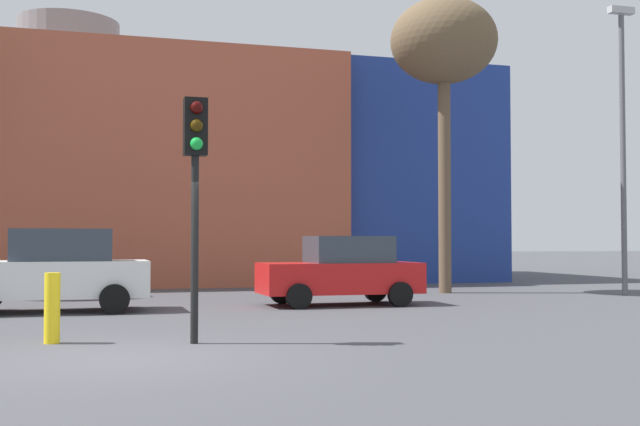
{
  "coord_description": "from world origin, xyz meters",
  "views": [
    {
      "loc": [
        -0.52,
        -11.11,
        1.58
      ],
      "look_at": [
        5.12,
        8.08,
        2.3
      ],
      "focal_mm": 44.39,
      "sensor_mm": 36.0,
      "label": 1
    }
  ],
  "objects_px": {
    "parked_car_2": "(53,271)",
    "bare_tree_1": "(444,46)",
    "traffic_light_island": "(195,162)",
    "parked_car_3": "(342,271)",
    "bollard_yellow_0": "(52,308)",
    "street_lamp": "(623,132)"
  },
  "relations": [
    {
      "from": "traffic_light_island",
      "to": "bare_tree_1",
      "type": "distance_m",
      "value": 14.22
    },
    {
      "from": "parked_car_3",
      "to": "bare_tree_1",
      "type": "xyz_separation_m",
      "value": [
        4.47,
        3.53,
        6.8
      ]
    },
    {
      "from": "bare_tree_1",
      "to": "street_lamp",
      "type": "height_order",
      "value": "bare_tree_1"
    },
    {
      "from": "bare_tree_1",
      "to": "parked_car_2",
      "type": "bearing_deg",
      "value": -162.63
    },
    {
      "from": "traffic_light_island",
      "to": "bare_tree_1",
      "type": "bearing_deg",
      "value": 137.39
    },
    {
      "from": "parked_car_3",
      "to": "bare_tree_1",
      "type": "bearing_deg",
      "value": -141.74
    },
    {
      "from": "traffic_light_island",
      "to": "street_lamp",
      "type": "relative_size",
      "value": 0.45
    },
    {
      "from": "parked_car_3",
      "to": "traffic_light_island",
      "type": "relative_size",
      "value": 1.03
    },
    {
      "from": "parked_car_2",
      "to": "traffic_light_island",
      "type": "xyz_separation_m",
      "value": [
        2.34,
        -6.41,
        1.88
      ]
    },
    {
      "from": "parked_car_2",
      "to": "bollard_yellow_0",
      "type": "relative_size",
      "value": 3.92
    },
    {
      "from": "parked_car_2",
      "to": "bare_tree_1",
      "type": "xyz_separation_m",
      "value": [
        11.28,
        3.53,
        6.73
      ]
    },
    {
      "from": "parked_car_2",
      "to": "parked_car_3",
      "type": "bearing_deg",
      "value": 180.0
    },
    {
      "from": "parked_car_3",
      "to": "bollard_yellow_0",
      "type": "relative_size",
      "value": 3.61
    },
    {
      "from": "parked_car_2",
      "to": "traffic_light_island",
      "type": "bearing_deg",
      "value": 110.02
    },
    {
      "from": "bare_tree_1",
      "to": "bollard_yellow_0",
      "type": "xyz_separation_m",
      "value": [
        -11.06,
        -9.27,
        -7.1
      ]
    },
    {
      "from": "traffic_light_island",
      "to": "parked_car_3",
      "type": "bearing_deg",
      "value": 144.49
    },
    {
      "from": "parked_car_2",
      "to": "street_lamp",
      "type": "distance_m",
      "value": 16.3
    },
    {
      "from": "traffic_light_island",
      "to": "bare_tree_1",
      "type": "height_order",
      "value": "bare_tree_1"
    },
    {
      "from": "parked_car_3",
      "to": "street_lamp",
      "type": "distance_m",
      "value": 9.87
    },
    {
      "from": "traffic_light_island",
      "to": "bollard_yellow_0",
      "type": "relative_size",
      "value": 3.49
    },
    {
      "from": "bare_tree_1",
      "to": "parked_car_3",
      "type": "bearing_deg",
      "value": -141.74
    },
    {
      "from": "bollard_yellow_0",
      "to": "bare_tree_1",
      "type": "bearing_deg",
      "value": 39.98
    }
  ]
}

